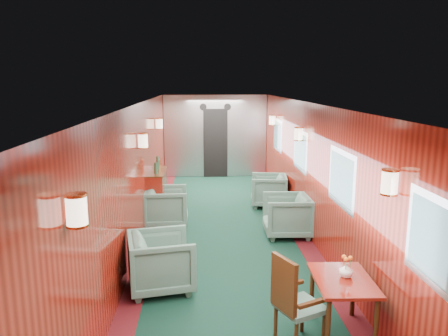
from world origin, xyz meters
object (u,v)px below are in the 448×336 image
object	(u,v)px
side_chair	(293,299)
armchair_right_far	(269,190)
armchair_left_near	(161,262)
armchair_right_near	(287,215)
armchair_left_far	(167,206)
dining_table	(343,288)
credenza	(157,194)

from	to	relation	value
side_chair	armchair_right_far	size ratio (longest dim) A/B	1.29
armchair_left_near	armchair_right_near	world-z (taller)	armchair_left_near
armchair_left_near	armchair_left_far	distance (m)	2.70
side_chair	dining_table	bearing A→B (deg)	-5.13
credenza	armchair_left_near	bearing A→B (deg)	-83.69
armchair_right_near	armchair_left_far	bearing A→B (deg)	-106.09
armchair_left_far	armchair_right_far	world-z (taller)	armchair_left_far
dining_table	armchair_right_far	size ratio (longest dim) A/B	1.14
side_chair	armchair_left_near	size ratio (longest dim) A/B	1.20
armchair_left_near	armchair_right_far	size ratio (longest dim) A/B	1.07
credenza	armchair_left_near	distance (m)	3.19
side_chair	armchair_left_near	distance (m)	2.06
side_chair	armchair_left_far	world-z (taller)	side_chair
armchair_right_near	dining_table	bearing A→B (deg)	1.54
credenza	armchair_left_far	distance (m)	0.54
credenza	armchair_left_far	xyz separation A→B (m)	(0.22, -0.47, -0.13)
dining_table	armchair_left_far	size ratio (longest dim) A/B	1.10
credenza	armchair_left_far	world-z (taller)	credenza
armchair_left_far	armchair_right_far	bearing A→B (deg)	-63.58
side_chair	armchair_right_near	xyz separation A→B (m)	(0.62, 3.39, -0.18)
credenza	armchair_left_near	size ratio (longest dim) A/B	1.49
armchair_left_far	armchair_right_near	xyz separation A→B (m)	(2.23, -0.72, 0.00)
armchair_left_near	armchair_right_near	bearing A→B (deg)	-58.03
armchair_right_far	credenza	bearing A→B (deg)	-65.31
credenza	armchair_right_near	distance (m)	2.73
dining_table	credenza	bearing A→B (deg)	121.23
armchair_left_far	armchair_left_near	bearing A→B (deg)	-179.75
armchair_left_near	armchair_right_near	size ratio (longest dim) A/B	1.02
side_chair	armchair_right_near	size ratio (longest dim) A/B	1.23
credenza	armchair_right_near	world-z (taller)	credenza
side_chair	armchair_right_far	world-z (taller)	side_chair
dining_table	credenza	size ratio (longest dim) A/B	0.71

